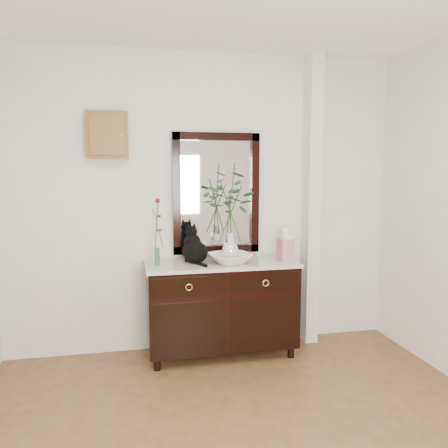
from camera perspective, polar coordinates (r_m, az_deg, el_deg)
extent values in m
cube|color=white|center=(4.01, -2.45, 2.69)|extent=(3.60, 0.04, 2.70)
cube|color=white|center=(4.22, 11.28, 2.78)|extent=(0.12, 0.20, 2.70)
cube|color=black|center=(3.95, -0.31, -10.53)|extent=(1.30, 0.50, 0.82)
cube|color=beige|center=(3.86, -0.31, -5.21)|extent=(1.33, 0.52, 0.03)
cube|color=black|center=(4.00, -1.01, 3.99)|extent=(0.80, 0.06, 1.10)
cube|color=white|center=(4.02, -1.05, 4.00)|extent=(0.66, 0.01, 0.96)
cube|color=brown|center=(3.91, -15.00, 11.15)|extent=(0.35, 0.10, 0.40)
imported|color=white|center=(3.80, 0.82, -4.50)|extent=(0.43, 0.43, 0.09)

